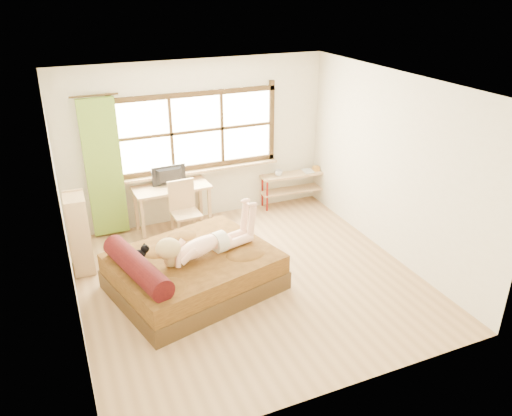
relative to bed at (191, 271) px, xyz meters
name	(u,v)px	position (x,y,z in m)	size (l,w,h in m)	color
floor	(249,280)	(0.80, -0.10, -0.28)	(4.50, 4.50, 0.00)	#9E754C
ceiling	(248,85)	(0.80, -0.10, 2.42)	(4.50, 4.50, 0.00)	white
wall_back	(197,143)	(0.80, 2.15, 1.07)	(4.50, 4.50, 0.00)	silver
wall_front	(343,279)	(0.80, -2.35, 1.07)	(4.50, 4.50, 0.00)	silver
wall_left	(64,221)	(-1.45, -0.10, 1.07)	(4.50, 4.50, 0.00)	silver
wall_right	(393,167)	(3.05, -0.10, 1.07)	(4.50, 4.50, 0.00)	silver
window	(197,134)	(0.80, 2.12, 1.23)	(2.80, 0.16, 1.46)	#FFEDBF
curtain	(104,169)	(-0.75, 2.03, 0.87)	(0.55, 0.10, 2.20)	#5A7D22
bed	(191,271)	(0.00, 0.00, 0.00)	(2.39, 2.10, 0.77)	#352610
woman	(204,234)	(0.20, -0.04, 0.54)	(1.43, 0.41, 0.61)	#FBBFA2
kitten	(136,254)	(-0.67, 0.11, 0.36)	(0.31, 0.12, 0.24)	black
desk	(172,192)	(0.24, 1.85, 0.39)	(1.25, 0.61, 0.76)	tan
monitor	(170,176)	(0.24, 1.90, 0.65)	(0.56, 0.07, 0.32)	black
chair	(184,207)	(0.34, 1.49, 0.26)	(0.45, 0.45, 0.96)	tan
pipe_shelf	(294,182)	(2.54, 1.97, 0.17)	(1.23, 0.37, 0.69)	tan
cup	(279,173)	(2.23, 1.97, 0.38)	(0.14, 0.14, 0.11)	gray
book	(303,171)	(2.73, 1.97, 0.34)	(0.18, 0.25, 0.02)	gray
bookshelf	(79,233)	(-1.28, 1.11, 0.30)	(0.30, 0.50, 1.14)	tan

